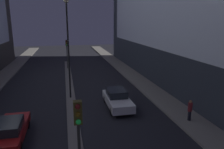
% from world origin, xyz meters
% --- Properties ---
extents(median_strip, '(0.89, 35.41, 0.12)m').
position_xyz_m(median_strip, '(0.00, 18.70, 0.06)').
color(median_strip, '#66605B').
rests_on(median_strip, ground).
extents(traffic_light_near, '(0.32, 0.42, 4.48)m').
position_xyz_m(traffic_light_near, '(0.00, 2.75, 3.41)').
color(traffic_light_near, black).
rests_on(traffic_light_near, median_strip).
extents(traffic_light_mid, '(0.32, 0.42, 4.48)m').
position_xyz_m(traffic_light_mid, '(0.00, 30.06, 3.41)').
color(traffic_light_mid, black).
rests_on(traffic_light_mid, median_strip).
extents(street_lamp, '(0.51, 0.51, 9.42)m').
position_xyz_m(street_lamp, '(0.00, 15.98, 6.30)').
color(street_lamp, black).
rests_on(street_lamp, median_strip).
extents(car_left_lane, '(1.73, 4.80, 1.46)m').
position_xyz_m(car_left_lane, '(-3.96, 8.76, 0.74)').
color(car_left_lane, maroon).
rests_on(car_left_lane, ground).
extents(car_right_lane, '(1.86, 4.69, 1.58)m').
position_xyz_m(car_right_lane, '(3.96, 12.77, 0.79)').
color(car_right_lane, silver).
rests_on(car_right_lane, ground).
extents(pedestrian_on_right_sidewalk, '(0.32, 0.32, 1.60)m').
position_xyz_m(pedestrian_on_right_sidewalk, '(8.59, 8.77, 1.01)').
color(pedestrian_on_right_sidewalk, black).
rests_on(pedestrian_on_right_sidewalk, sidewalk_right).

